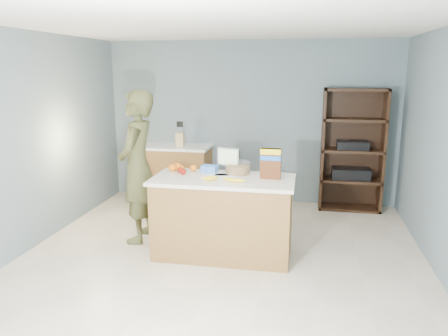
% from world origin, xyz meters
% --- Properties ---
extents(floor, '(4.50, 5.00, 0.02)m').
position_xyz_m(floor, '(0.00, 0.00, 0.00)').
color(floor, beige).
rests_on(floor, ground).
extents(walls, '(4.52, 5.02, 2.51)m').
position_xyz_m(walls, '(0.00, 0.00, 1.65)').
color(walls, slate).
rests_on(walls, ground).
extents(counter_peninsula, '(1.56, 0.76, 0.90)m').
position_xyz_m(counter_peninsula, '(0.00, 0.30, 0.42)').
color(counter_peninsula, brown).
rests_on(counter_peninsula, ground).
extents(back_cabinet, '(1.24, 0.62, 0.90)m').
position_xyz_m(back_cabinet, '(-1.20, 2.20, 0.45)').
color(back_cabinet, brown).
rests_on(back_cabinet, ground).
extents(shelving_unit, '(0.90, 0.40, 1.80)m').
position_xyz_m(shelving_unit, '(1.55, 2.35, 0.86)').
color(shelving_unit, black).
rests_on(shelving_unit, ground).
extents(person, '(0.48, 0.69, 1.84)m').
position_xyz_m(person, '(-1.10, 0.56, 0.92)').
color(person, '#424423').
rests_on(person, ground).
extents(knife_block, '(0.12, 0.10, 0.31)m').
position_xyz_m(knife_block, '(-1.03, 2.12, 1.02)').
color(knife_block, tan).
rests_on(knife_block, back_cabinet).
extents(envelopes, '(0.30, 0.17, 0.00)m').
position_xyz_m(envelopes, '(-0.04, 0.43, 0.90)').
color(envelopes, white).
rests_on(envelopes, counter_peninsula).
extents(bananas, '(0.50, 0.17, 0.04)m').
position_xyz_m(bananas, '(0.01, 0.17, 0.92)').
color(bananas, yellow).
rests_on(bananas, counter_peninsula).
extents(apples, '(0.12, 0.14, 0.07)m').
position_xyz_m(apples, '(-0.50, 0.40, 0.93)').
color(apples, maroon).
rests_on(apples, counter_peninsula).
extents(oranges, '(0.33, 0.20, 0.08)m').
position_xyz_m(oranges, '(-0.57, 0.53, 0.94)').
color(oranges, orange).
rests_on(oranges, counter_peninsula).
extents(blue_carton, '(0.20, 0.15, 0.08)m').
position_xyz_m(blue_carton, '(-0.21, 0.54, 0.94)').
color(blue_carton, blue).
rests_on(blue_carton, counter_peninsula).
extents(salad_bowl, '(0.30, 0.30, 0.13)m').
position_xyz_m(salad_bowl, '(0.12, 0.54, 0.96)').
color(salad_bowl, '#267219').
rests_on(salad_bowl, counter_peninsula).
extents(tv, '(0.28, 0.12, 0.28)m').
position_xyz_m(tv, '(-0.00, 0.63, 1.06)').
color(tv, silver).
rests_on(tv, counter_peninsula).
extents(cereal_box, '(0.22, 0.09, 0.33)m').
position_xyz_m(cereal_box, '(0.51, 0.36, 1.09)').
color(cereal_box, '#592B14').
rests_on(cereal_box, counter_peninsula).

